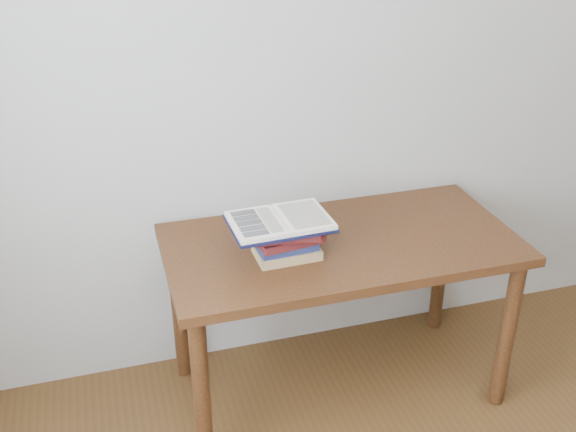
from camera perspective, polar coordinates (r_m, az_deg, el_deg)
name	(u,v)px	position (r m, az deg, el deg)	size (l,w,h in m)	color
desk	(341,263)	(2.57, 4.48, -3.99)	(1.31, 0.66, 0.70)	#4D2D13
book_stack	(286,240)	(2.38, -0.16, -2.06)	(0.26, 0.20, 0.13)	tan
open_book	(280,221)	(2.35, -0.68, -0.46)	(0.36, 0.26, 0.03)	black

